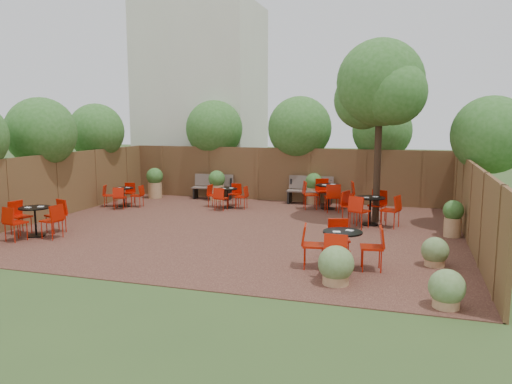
% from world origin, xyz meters
% --- Properties ---
extents(ground, '(80.00, 80.00, 0.00)m').
position_xyz_m(ground, '(0.00, 0.00, 0.00)').
color(ground, '#354F23').
rests_on(ground, ground).
extents(courtyard_paving, '(12.00, 10.00, 0.02)m').
position_xyz_m(courtyard_paving, '(0.00, 0.00, 0.01)').
color(courtyard_paving, '#391D17').
rests_on(courtyard_paving, ground).
extents(fence_back, '(12.00, 0.08, 2.00)m').
position_xyz_m(fence_back, '(0.00, 5.00, 1.00)').
color(fence_back, '#532F1F').
rests_on(fence_back, ground).
extents(fence_left, '(0.08, 10.00, 2.00)m').
position_xyz_m(fence_left, '(-6.00, 0.00, 1.00)').
color(fence_left, '#532F1F').
rests_on(fence_left, ground).
extents(fence_right, '(0.08, 10.00, 2.00)m').
position_xyz_m(fence_right, '(6.00, 0.00, 1.00)').
color(fence_right, '#532F1F').
rests_on(fence_right, ground).
extents(neighbour_building, '(5.00, 4.00, 8.00)m').
position_xyz_m(neighbour_building, '(-4.50, 8.00, 4.00)').
color(neighbour_building, beige).
rests_on(neighbour_building, ground).
extents(overhang_foliage, '(15.35, 10.36, 2.39)m').
position_xyz_m(overhang_foliage, '(-1.46, 3.16, 2.65)').
color(overhang_foliage, '#2D601F').
rests_on(overhang_foliage, ground).
extents(courtyard_tree, '(2.69, 2.59, 5.32)m').
position_xyz_m(courtyard_tree, '(3.60, 2.03, 3.92)').
color(courtyard_tree, black).
rests_on(courtyard_tree, courtyard_paving).
extents(park_bench_left, '(1.56, 0.60, 0.95)m').
position_xyz_m(park_bench_left, '(-2.66, 4.63, 0.51)').
color(park_bench_left, brown).
rests_on(park_bench_left, courtyard_paving).
extents(park_bench_right, '(1.64, 0.55, 1.01)m').
position_xyz_m(park_bench_right, '(1.12, 4.63, 0.54)').
color(park_bench_right, brown).
rests_on(park_bench_right, courtyard_paving).
extents(bistro_tables, '(10.04, 8.47, 0.96)m').
position_xyz_m(bistro_tables, '(0.16, 0.75, 0.47)').
color(bistro_tables, black).
rests_on(bistro_tables, courtyard_paving).
extents(planters, '(11.13, 4.53, 1.17)m').
position_xyz_m(planters, '(-0.86, 3.78, 0.62)').
color(planters, '#AC8256').
rests_on(planters, courtyard_paving).
extents(low_shrubs, '(2.52, 2.98, 0.73)m').
position_xyz_m(low_shrubs, '(4.32, -3.68, 0.34)').
color(low_shrubs, '#AC8256').
rests_on(low_shrubs, courtyard_paving).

